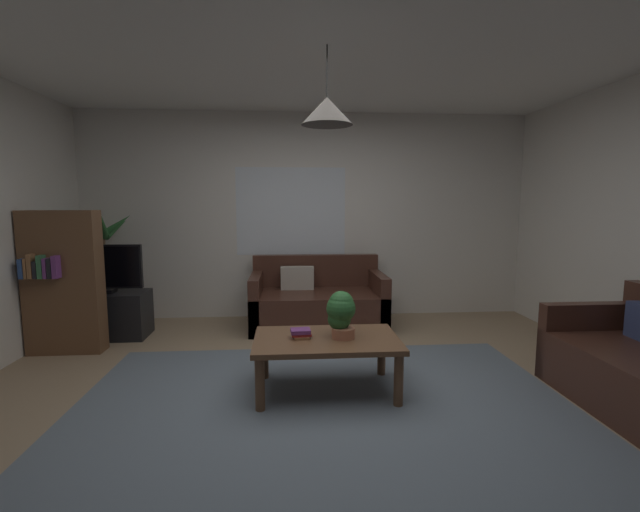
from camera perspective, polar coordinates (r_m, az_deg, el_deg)
floor at (r=3.43m, az=0.39°, el=-18.52°), size 5.62×4.83×0.02m
rug at (r=3.24m, az=0.69°, el=-19.82°), size 3.65×2.66×0.01m
wall_back at (r=5.53m, az=-1.65°, el=5.30°), size 5.74×0.06×2.59m
ceiling at (r=3.29m, az=0.43°, el=27.21°), size 5.62×4.83×0.02m
window_pane at (r=5.49m, az=-3.88°, el=5.94°), size 1.38×0.01×1.10m
couch_under_window at (r=5.16m, az=-0.38°, el=-6.33°), size 1.57×0.86×0.82m
coffee_table at (r=3.40m, az=0.87°, el=-11.81°), size 1.12×0.69×0.43m
book_on_table_0 at (r=3.37m, az=-2.44°, el=-10.71°), size 0.12×0.10×0.02m
book_on_table_1 at (r=3.37m, az=-2.49°, el=-10.36°), size 0.16×0.10×0.02m
book_on_table_2 at (r=3.37m, az=-2.61°, el=-9.93°), size 0.16×0.13×0.03m
remote_on_table_0 at (r=3.50m, az=3.06°, el=-10.03°), size 0.10×0.17×0.02m
potted_plant_on_table at (r=3.35m, az=2.79°, el=-7.39°), size 0.23×0.23×0.36m
tv_stand at (r=5.30m, az=-26.61°, el=-7.00°), size 0.90×0.44×0.50m
tv at (r=5.18m, az=-27.02°, el=-1.46°), size 0.85×0.16×0.53m
potted_palm_corner at (r=5.67m, az=-26.74°, el=-2.19°), size 0.72×0.78×1.44m
bookshelf_corner at (r=4.87m, az=-31.01°, el=-2.96°), size 0.70×0.31×1.40m
pendant_lamp at (r=3.29m, az=0.94°, el=18.73°), size 0.38×0.38×0.56m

